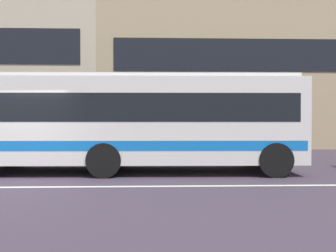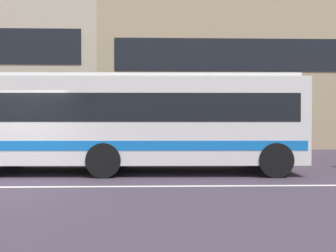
# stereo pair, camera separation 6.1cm
# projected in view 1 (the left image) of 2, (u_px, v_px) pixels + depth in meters

# --- Properties ---
(ground_plane) EXTENTS (160.00, 160.00, 0.00)m
(ground_plane) POSITION_uv_depth(u_px,v_px,m) (2.00, 187.00, 8.48)
(ground_plane) COLOR #3F3543
(lane_centre_line) EXTENTS (60.00, 0.16, 0.01)m
(lane_centre_line) POSITION_uv_depth(u_px,v_px,m) (2.00, 187.00, 8.48)
(lane_centre_line) COLOR silver
(lane_centre_line) RESTS_ON ground_plane
(hedge_row_far) EXTENTS (12.47, 1.10, 1.07)m
(hedge_row_far) POSITION_uv_depth(u_px,v_px,m) (62.00, 146.00, 14.81)
(hedge_row_far) COLOR #336423
(hedge_row_far) RESTS_ON ground_plane
(apartment_block_right) EXTENTS (24.40, 11.41, 9.11)m
(apartment_block_right) POSITION_uv_depth(u_px,v_px,m) (279.00, 80.00, 25.14)
(apartment_block_right) COLOR tan
(apartment_block_right) RESTS_ON ground_plane
(transit_bus) EXTENTS (10.63, 2.79, 3.03)m
(transit_bus) POSITION_uv_depth(u_px,v_px,m) (130.00, 119.00, 11.05)
(transit_bus) COLOR silver
(transit_bus) RESTS_ON ground_plane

